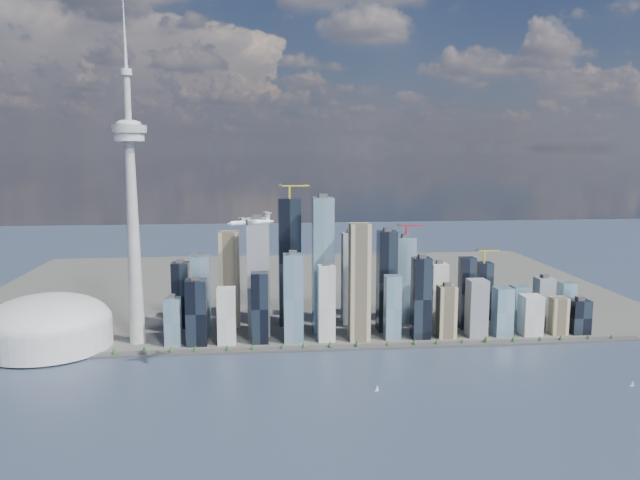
{
  "coord_description": "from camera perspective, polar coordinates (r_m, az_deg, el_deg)",
  "views": [
    {
      "loc": [
        -94.73,
        -721.69,
        324.55
      ],
      "look_at": [
        1.57,
        260.0,
        179.23
      ],
      "focal_mm": 35.0,
      "sensor_mm": 36.0,
      "label": 1
    }
  ],
  "objects": [
    {
      "name": "sailboat_east",
      "position": [
        980.16,
        26.65,
        -11.7
      ],
      "size": [
        6.21,
        3.68,
        8.82
      ],
      "rotation": [
        0.0,
        0.0,
        -0.39
      ],
      "color": "silver",
      "rests_on": "ground"
    },
    {
      "name": "seawall",
      "position": [
        1028.2,
        -0.03,
        -9.9
      ],
      "size": [
        1100.0,
        22.0,
        4.0
      ],
      "primitive_type": "cube",
      "color": "#383838",
      "rests_on": "ground"
    },
    {
      "name": "skyscraper_cluster",
      "position": [
        1097.19,
        2.63,
        -4.48
      ],
      "size": [
        736.0,
        142.0,
        259.18
      ],
      "color": "black",
      "rests_on": "land"
    },
    {
      "name": "dome_stadium",
      "position": [
        1115.5,
        -23.61,
        -7.15
      ],
      "size": [
        200.0,
        200.0,
        86.0
      ],
      "color": "silver",
      "rests_on": "land"
    },
    {
      "name": "shoreline_trees",
      "position": [
        1026.09,
        -0.03,
        -9.54
      ],
      "size": [
        960.53,
        7.2,
        8.8
      ],
      "color": "#3F2D1E",
      "rests_on": "seawall"
    },
    {
      "name": "land",
      "position": [
        1461.0,
        -1.75,
        -4.4
      ],
      "size": [
        1400.0,
        900.0,
        3.0
      ],
      "primitive_type": "cube",
      "color": "#4C4C47",
      "rests_on": "ground"
    },
    {
      "name": "ground",
      "position": [
        796.95,
        1.78,
        -15.66
      ],
      "size": [
        4000.0,
        4000.0,
        0.0
      ],
      "primitive_type": "plane",
      "color": "#2D394F",
      "rests_on": "ground"
    },
    {
      "name": "sailboat_west",
      "position": [
        868.23,
        5.23,
        -13.4
      ],
      "size": [
        6.47,
        2.75,
        8.94
      ],
      "rotation": [
        0.0,
        0.0,
        0.19
      ],
      "color": "silver",
      "rests_on": "ground"
    },
    {
      "name": "airplane",
      "position": [
        851.38,
        -6.38,
        1.65
      ],
      "size": [
        64.84,
        58.1,
        16.43
      ],
      "rotation": [
        0.0,
        0.0,
        0.38
      ],
      "color": "white",
      "rests_on": "ground"
    },
    {
      "name": "needle_tower",
      "position": [
        1055.64,
        -16.82,
        3.2
      ],
      "size": [
        56.0,
        56.0,
        550.5
      ],
      "color": "gray",
      "rests_on": "land"
    }
  ]
}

